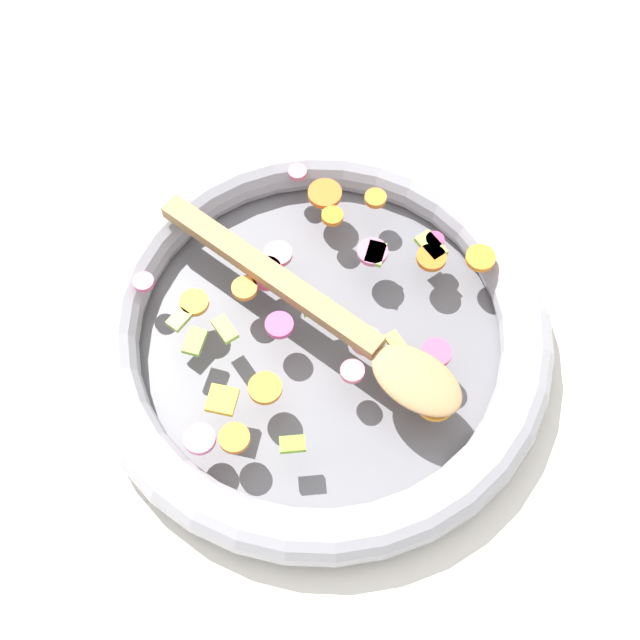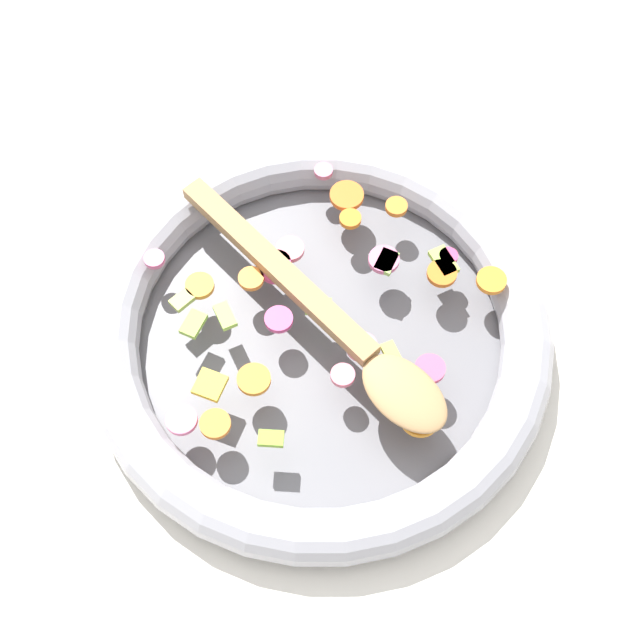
{
  "view_description": "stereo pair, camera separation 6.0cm",
  "coord_description": "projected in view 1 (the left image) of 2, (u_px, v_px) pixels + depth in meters",
  "views": [
    {
      "loc": [
        -0.29,
        -0.26,
        0.79
      ],
      "look_at": [
        0.0,
        0.0,
        0.05
      ],
      "focal_mm": 50.0,
      "sensor_mm": 36.0,
      "label": 1
    },
    {
      "loc": [
        -0.25,
        -0.3,
        0.79
      ],
      "look_at": [
        0.0,
        0.0,
        0.05
      ],
      "focal_mm": 50.0,
      "sensor_mm": 36.0,
      "label": 2
    }
  ],
  "objects": [
    {
      "name": "ground_plane",
      "position": [
        320.0,
        344.0,
        0.88
      ],
      "size": [
        4.0,
        4.0,
        0.0
      ],
      "primitive_type": "plane",
      "color": "silver"
    },
    {
      "name": "chopped_vegetables",
      "position": [
        318.0,
        305.0,
        0.83
      ],
      "size": [
        0.35,
        0.32,
        0.01
      ],
      "color": "orange",
      "rests_on": "skillet"
    },
    {
      "name": "skillet",
      "position": [
        320.0,
        333.0,
        0.86
      ],
      "size": [
        0.45,
        0.45,
        0.05
      ],
      "color": "slate",
      "rests_on": "ground_plane"
    },
    {
      "name": "wooden_spoon",
      "position": [
        335.0,
        324.0,
        0.81
      ],
      "size": [
        0.06,
        0.35,
        0.01
      ],
      "color": "#A87F51",
      "rests_on": "chopped_vegetables"
    }
  ]
}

